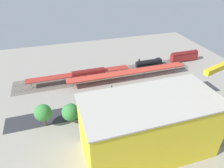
# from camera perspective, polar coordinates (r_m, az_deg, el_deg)

# --- Properties ---
(ground_plane) EXTENTS (147.02, 147.02, 0.00)m
(ground_plane) POSITION_cam_1_polar(r_m,az_deg,el_deg) (90.58, 2.09, -3.53)
(ground_plane) COLOR gray
(ground_plane) RESTS_ON ground
(rail_bed) EXTENTS (92.02, 14.37, 0.01)m
(rail_bed) POSITION_cam_1_polar(r_m,az_deg,el_deg) (107.60, -1.51, 2.63)
(rail_bed) COLOR #665E54
(rail_bed) RESTS_ON ground
(street_asphalt) EXTENTS (91.97, 9.92, 0.01)m
(street_asphalt) POSITION_cam_1_polar(r_m,az_deg,el_deg) (86.84, 3.13, -5.31)
(street_asphalt) COLOR #2D2D33
(street_asphalt) RESTS_ON ground
(track_rails) EXTENTS (91.88, 7.93, 0.12)m
(track_rails) POSITION_cam_1_polar(r_m,az_deg,el_deg) (107.52, -1.51, 2.71)
(track_rails) COLOR #9E9EA8
(track_rails) RESTS_ON ground
(platform_canopy_near) EXTENTS (59.81, 5.12, 4.49)m
(platform_canopy_near) POSITION_cam_1_polar(r_m,az_deg,el_deg) (101.22, 4.40, 3.27)
(platform_canopy_near) COLOR #C63D2D
(platform_canopy_near) RESTS_ON ground
(platform_canopy_far) EXTENTS (49.92, 4.67, 4.05)m
(platform_canopy_far) POSITION_cam_1_polar(r_m,az_deg,el_deg) (101.55, -9.01, 2.79)
(platform_canopy_far) COLOR #A82D23
(platform_canopy_far) RESTS_ON ground
(locomotive) EXTENTS (16.18, 3.01, 5.16)m
(locomotive) POSITION_cam_1_polar(r_m,az_deg,el_deg) (117.65, 10.39, 5.77)
(locomotive) COLOR black
(locomotive) RESTS_ON ground
(passenger_coach) EXTENTS (16.78, 3.32, 6.14)m
(passenger_coach) POSITION_cam_1_polar(r_m,az_deg,el_deg) (128.03, 19.30, 7.32)
(passenger_coach) COLOR black
(passenger_coach) RESTS_ON ground
(freight_coach_far) EXTENTS (16.67, 3.08, 5.89)m
(freight_coach_far) POSITION_cam_1_polar(r_m,az_deg,el_deg) (101.91, -6.49, 2.64)
(freight_coach_far) COLOR black
(freight_coach_far) RESTS_ON ground
(parked_car_0) EXTENTS (4.60, 1.89, 1.53)m
(parked_car_0) POSITION_cam_1_polar(r_m,az_deg,el_deg) (95.61, 12.94, -1.84)
(parked_car_0) COLOR black
(parked_car_0) RESTS_ON ground
(parked_car_1) EXTENTS (4.06, 1.98, 1.81)m
(parked_car_1) POSITION_cam_1_polar(r_m,az_deg,el_deg) (92.89, 9.18, -2.38)
(parked_car_1) COLOR black
(parked_car_1) RESTS_ON ground
(parked_car_2) EXTENTS (4.71, 1.77, 1.77)m
(parked_car_2) POSITION_cam_1_polar(r_m,az_deg,el_deg) (90.35, 5.91, -3.19)
(parked_car_2) COLOR black
(parked_car_2) RESTS_ON ground
(parked_car_3) EXTENTS (4.50, 1.99, 1.68)m
(parked_car_3) POSITION_cam_1_polar(r_m,az_deg,el_deg) (88.20, 1.43, -4.01)
(parked_car_3) COLOR black
(parked_car_3) RESTS_ON ground
(parked_car_4) EXTENTS (4.55, 2.06, 1.51)m
(parked_car_4) POSITION_cam_1_polar(r_m,az_deg,el_deg) (87.22, -2.41, -4.55)
(parked_car_4) COLOR black
(parked_car_4) RESTS_ON ground
(parked_car_5) EXTENTS (4.48, 1.78, 1.58)m
(parked_car_5) POSITION_cam_1_polar(r_m,az_deg,el_deg) (85.94, -6.25, -5.34)
(parked_car_5) COLOR black
(parked_car_5) RESTS_ON ground
(construction_building) EXTENTS (38.90, 18.92, 18.52)m
(construction_building) POSITION_cam_1_polar(r_m,az_deg,el_deg) (63.29, 10.06, -11.58)
(construction_building) COLOR yellow
(construction_building) RESTS_ON ground
(construction_roof_slab) EXTENTS (39.50, 19.53, 0.40)m
(construction_roof_slab) POSITION_cam_1_polar(r_m,az_deg,el_deg) (57.32, 10.93, -4.64)
(construction_roof_slab) COLOR #B7B2A8
(construction_roof_slab) RESTS_ON construction_building
(box_truck_0) EXTENTS (8.52, 2.88, 3.33)m
(box_truck_0) POSITION_cam_1_polar(r_m,az_deg,el_deg) (81.38, 10.68, -7.35)
(box_truck_0) COLOR black
(box_truck_0) RESTS_ON ground
(box_truck_1) EXTENTS (8.82, 2.76, 3.13)m
(box_truck_1) POSITION_cam_1_polar(r_m,az_deg,el_deg) (78.04, 5.62, -8.95)
(box_truck_1) COLOR black
(box_truck_1) RESTS_ON ground
(box_truck_2) EXTENTS (9.42, 2.71, 3.34)m
(box_truck_2) POSITION_cam_1_polar(r_m,az_deg,el_deg) (77.60, 3.19, -9.00)
(box_truck_2) COLOR black
(box_truck_2) RESTS_ON ground
(street_tree_0) EXTENTS (6.26, 6.26, 7.83)m
(street_tree_0) POSITION_cam_1_polar(r_m,az_deg,el_deg) (76.11, -11.41, -7.66)
(street_tree_0) COLOR brown
(street_tree_0) RESTS_ON ground
(street_tree_1) EXTENTS (6.07, 6.07, 9.05)m
(street_tree_1) POSITION_cam_1_polar(r_m,az_deg,el_deg) (76.26, -18.55, -7.55)
(street_tree_1) COLOR brown
(street_tree_1) RESTS_ON ground
(street_tree_2) EXTENTS (4.38, 4.38, 7.53)m
(street_tree_2) POSITION_cam_1_polar(r_m,az_deg,el_deg) (83.62, 9.56, -2.93)
(street_tree_2) COLOR brown
(street_tree_2) RESTS_ON ground
(street_tree_3) EXTENTS (4.27, 4.27, 7.23)m
(street_tree_3) POSITION_cam_1_polar(r_m,az_deg,el_deg) (76.89, -11.24, -6.84)
(street_tree_3) COLOR brown
(street_tree_3) RESTS_ON ground
(street_tree_4) EXTENTS (5.98, 5.98, 8.75)m
(street_tree_4) POSITION_cam_1_polar(r_m,az_deg,el_deg) (83.09, 10.78, -2.93)
(street_tree_4) COLOR brown
(street_tree_4) RESTS_ON ground
(traffic_light) EXTENTS (0.50, 0.36, 6.37)m
(traffic_light) POSITION_cam_1_polar(r_m,az_deg,el_deg) (87.32, -0.06, -1.62)
(traffic_light) COLOR #333333
(traffic_light) RESTS_ON ground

